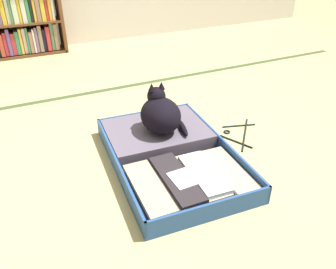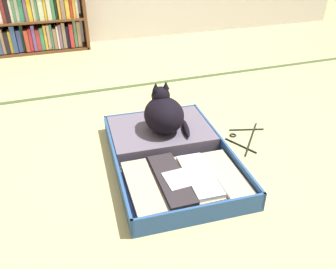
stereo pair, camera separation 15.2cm
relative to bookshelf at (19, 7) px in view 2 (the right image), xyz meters
The scene contains 6 objects.
ground_plane 2.37m from the bookshelf, 76.19° to the right, with size 10.00×10.00×0.00m, color tan.
tatami_border 1.38m from the bookshelf, 64.82° to the right, with size 4.80×0.05×0.00m.
bookshelf is the anchor object (origin of this frame).
open_suitcase 2.36m from the bookshelf, 72.47° to the right, with size 0.64×0.93×0.10m.
black_cat 2.20m from the bookshelf, 70.64° to the right, with size 0.26×0.27×0.27m.
clothes_hanger 2.51m from the bookshelf, 61.02° to the right, with size 0.28×0.30×0.01m.
Camera 2 is at (-0.36, -1.36, 1.05)m, focal length 36.41 mm.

